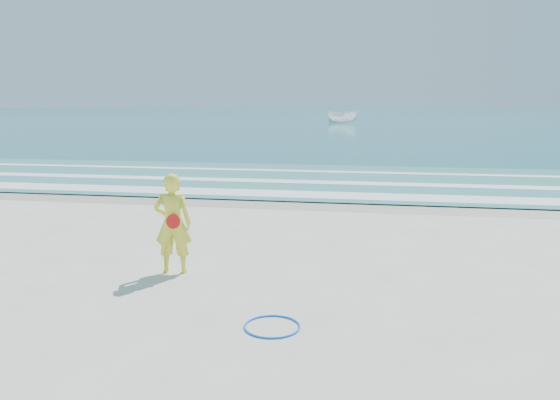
# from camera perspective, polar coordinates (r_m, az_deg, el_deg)

# --- Properties ---
(ground) EXTENTS (400.00, 400.00, 0.00)m
(ground) POSITION_cam_1_polar(r_m,az_deg,el_deg) (8.94, -7.71, -10.82)
(ground) COLOR silver
(ground) RESTS_ON ground
(wet_sand) EXTENTS (400.00, 2.40, 0.00)m
(wet_sand) POSITION_cam_1_polar(r_m,az_deg,el_deg) (17.42, 1.30, -0.26)
(wet_sand) COLOR #B2A893
(wet_sand) RESTS_ON ground
(ocean) EXTENTS (400.00, 190.00, 0.04)m
(ocean) POSITION_cam_1_polar(r_m,az_deg,el_deg) (113.00, 8.84, 8.64)
(ocean) COLOR #19727F
(ocean) RESTS_ON ground
(shallow) EXTENTS (400.00, 10.00, 0.01)m
(shallow) POSITION_cam_1_polar(r_m,az_deg,el_deg) (22.31, 3.26, 2.19)
(shallow) COLOR #59B7AD
(shallow) RESTS_ON ocean
(foam_near) EXTENTS (400.00, 1.40, 0.01)m
(foam_near) POSITION_cam_1_polar(r_m,az_deg,el_deg) (18.68, 1.91, 0.62)
(foam_near) COLOR white
(foam_near) RESTS_ON shallow
(foam_mid) EXTENTS (400.00, 0.90, 0.01)m
(foam_mid) POSITION_cam_1_polar(r_m,az_deg,el_deg) (21.52, 3.01, 1.91)
(foam_mid) COLOR white
(foam_mid) RESTS_ON shallow
(foam_far) EXTENTS (400.00, 0.60, 0.01)m
(foam_far) POSITION_cam_1_polar(r_m,az_deg,el_deg) (24.77, 3.95, 3.01)
(foam_far) COLOR white
(foam_far) RESTS_ON shallow
(hoop) EXTENTS (1.04, 1.04, 0.03)m
(hoop) POSITION_cam_1_polar(r_m,az_deg,el_deg) (8.05, -0.83, -13.07)
(hoop) COLOR #0D65F6
(hoop) RESTS_ON ground
(boat) EXTENTS (4.97, 2.86, 1.81)m
(boat) POSITION_cam_1_polar(r_m,az_deg,el_deg) (77.79, 6.56, 8.64)
(boat) COLOR white
(boat) RESTS_ON ocean
(woman) EXTENTS (0.76, 0.57, 1.90)m
(woman) POSITION_cam_1_polar(r_m,az_deg,el_deg) (10.41, -11.13, -2.41)
(woman) COLOR yellow
(woman) RESTS_ON ground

